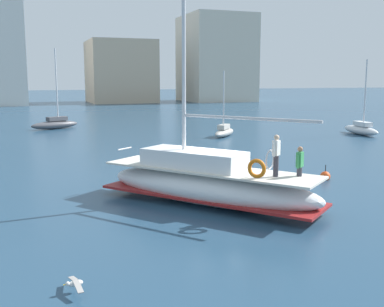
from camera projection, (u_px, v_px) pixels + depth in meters
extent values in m
plane|color=navy|center=(213.00, 198.00, 20.11)|extent=(400.00, 400.00, 0.00)
ellipsoid|color=silver|center=(209.00, 187.00, 19.03)|extent=(7.78, 9.06, 1.40)
cube|color=maroon|center=(209.00, 195.00, 19.08)|extent=(7.68, 8.92, 0.10)
cube|color=beige|center=(209.00, 170.00, 18.91)|extent=(7.34, 8.56, 0.08)
cube|color=silver|center=(194.00, 159.00, 19.23)|extent=(3.98, 4.44, 0.70)
cylinder|color=silver|center=(184.00, 15.00, 18.57)|extent=(0.16, 0.16, 12.18)
cylinder|color=#B7B7BC|center=(247.00, 118.00, 17.68)|extent=(3.63, 4.62, 0.12)
cylinder|color=silver|center=(125.00, 149.00, 21.16)|extent=(0.75, 0.60, 0.06)
torus|color=orange|center=(257.00, 169.00, 16.46)|extent=(0.54, 0.64, 0.70)
cylinder|color=#33333D|center=(276.00, 166.00, 17.32)|extent=(0.20, 0.20, 0.80)
cube|color=white|center=(276.00, 148.00, 17.22)|extent=(0.38, 0.35, 0.56)
sphere|color=beige|center=(277.00, 137.00, 17.16)|extent=(0.20, 0.20, 0.20)
cylinder|color=white|center=(274.00, 150.00, 17.04)|extent=(0.09, 0.09, 0.50)
cylinder|color=white|center=(279.00, 148.00, 17.41)|extent=(0.09, 0.09, 0.50)
cylinder|color=#33333D|center=(299.00, 171.00, 17.44)|extent=(0.20, 0.20, 0.35)
cube|color=#338C4C|center=(300.00, 160.00, 17.37)|extent=(0.38, 0.35, 0.56)
sphere|color=#9E7051|center=(300.00, 149.00, 17.31)|extent=(0.20, 0.20, 0.20)
cylinder|color=#338C4C|center=(298.00, 162.00, 17.19)|extent=(0.09, 0.09, 0.50)
cylinder|color=#338C4C|center=(302.00, 160.00, 17.56)|extent=(0.09, 0.09, 0.50)
torus|color=silver|center=(270.00, 160.00, 17.42)|extent=(0.64, 0.51, 0.76)
ellipsoid|color=#B7B2A8|center=(224.00, 133.00, 41.49)|extent=(3.57, 3.79, 0.68)
cube|color=#B7B2A8|center=(224.00, 127.00, 41.21)|extent=(1.61, 1.68, 0.40)
cylinder|color=silver|center=(224.00, 100.00, 40.74)|extent=(0.11, 0.11, 5.07)
ellipsoid|color=#4C4C51|center=(55.00, 125.00, 47.61)|extent=(5.18, 3.29, 0.83)
cube|color=#4C4C51|center=(57.00, 119.00, 47.69)|extent=(2.20, 1.59, 0.40)
cylinder|color=silver|center=(56.00, 85.00, 47.24)|extent=(0.13, 0.13, 7.27)
ellipsoid|color=silver|center=(361.00, 130.00, 42.85)|extent=(1.69, 5.08, 0.81)
cube|color=silver|center=(363.00, 124.00, 42.52)|extent=(0.97, 2.06, 0.40)
cylinder|color=silver|center=(365.00, 93.00, 41.95)|extent=(0.13, 0.13, 5.98)
ellipsoid|color=silver|center=(76.00, 283.00, 11.18)|extent=(0.38, 0.23, 0.16)
sphere|color=silver|center=(68.00, 284.00, 11.09)|extent=(0.11, 0.11, 0.11)
cone|color=gold|center=(65.00, 285.00, 11.06)|extent=(0.07, 0.05, 0.04)
cube|color=#9E9993|center=(78.00, 287.00, 10.96)|extent=(0.21, 0.51, 0.13)
cube|color=#9E9993|center=(73.00, 279.00, 11.40)|extent=(0.21, 0.51, 0.13)
sphere|color=#EA4C19|center=(325.00, 176.00, 23.80)|extent=(0.52, 0.52, 0.52)
cylinder|color=black|center=(325.00, 171.00, 23.75)|extent=(0.04, 0.04, 0.60)
cube|color=#C6AD8E|center=(120.00, 72.00, 100.90)|extent=(13.52, 14.45, 13.10)
cube|color=beige|center=(216.00, 59.00, 105.87)|extent=(14.08, 15.90, 19.06)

